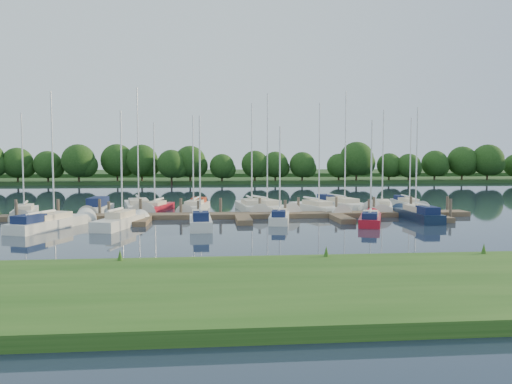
{
  "coord_description": "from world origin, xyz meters",
  "views": [
    {
      "loc": [
        -2.62,
        -34.31,
        5.17
      ],
      "look_at": [
        1.28,
        8.0,
        2.2
      ],
      "focal_mm": 35.0,
      "sensor_mm": 36.0,
      "label": 1
    }
  ],
  "objects": [
    {
      "name": "far_shore",
      "position": [
        0.0,
        75.0,
        0.3
      ],
      "size": [
        180.0,
        30.0,
        0.6
      ],
      "primitive_type": "cube",
      "color": "#1E3D17",
      "rests_on": "ground"
    },
    {
      "name": "treeline",
      "position": [
        0.9,
        62.2,
        4.1
      ],
      "size": [
        146.91,
        9.99,
        8.29
      ],
      "color": "#38281C",
      "rests_on": "ground"
    },
    {
      "name": "sailboat_s_0",
      "position": [
        -14.21,
        2.89,
        0.33
      ],
      "size": [
        4.27,
        8.0,
        10.33
      ],
      "rotation": [
        0.0,
        0.0,
        -0.37
      ],
      "color": "silver",
      "rests_on": "ground"
    },
    {
      "name": "sailboat_s_5",
      "position": [
        14.4,
        5.14,
        0.34
      ],
      "size": [
        1.82,
        7.42,
        9.71
      ],
      "rotation": [
        0.0,
        0.0,
        -0.01
      ],
      "color": "#0F1E35",
      "rests_on": "ground"
    },
    {
      "name": "near_bank",
      "position": [
        0.0,
        -16.0,
        0.25
      ],
      "size": [
        90.0,
        10.0,
        0.5
      ],
      "primitive_type": "cube",
      "color": "#224B15",
      "rests_on": "ground"
    },
    {
      "name": "sailboat_n_10",
      "position": [
        17.7,
        15.18,
        0.31
      ],
      "size": [
        2.18,
        7.5,
        9.49
      ],
      "rotation": [
        0.0,
        0.0,
        3.08
      ],
      "color": "silver",
      "rests_on": "ground"
    },
    {
      "name": "distant_hill",
      "position": [
        0.0,
        100.0,
        0.7
      ],
      "size": [
        220.0,
        40.0,
        1.4
      ],
      "primitive_type": "cube",
      "color": "#294920",
      "rests_on": "ground"
    },
    {
      "name": "mooring_pilings",
      "position": [
        0.0,
        8.43,
        0.6
      ],
      "size": [
        38.24,
        2.84,
        2.0
      ],
      "color": "#473D33",
      "rests_on": "ground"
    },
    {
      "name": "sailboat_n_8",
      "position": [
        10.73,
        14.96,
        0.32
      ],
      "size": [
        4.47,
        9.66,
        12.1
      ],
      "rotation": [
        0.0,
        0.0,
        3.43
      ],
      "color": "silver",
      "rests_on": "ground"
    },
    {
      "name": "sailboat_n_6",
      "position": [
        2.65,
        12.53,
        0.28
      ],
      "size": [
        4.81,
        9.0,
        11.54
      ],
      "rotation": [
        0.0,
        0.0,
        3.52
      ],
      "color": "silver",
      "rests_on": "ground"
    },
    {
      "name": "sailboat_s_1",
      "position": [
        -9.23,
        3.09,
        0.29
      ],
      "size": [
        3.11,
        6.87,
        9.04
      ],
      "rotation": [
        0.0,
        0.0,
        -0.27
      ],
      "color": "silver",
      "rests_on": "ground"
    },
    {
      "name": "sailboat_n_0",
      "position": [
        -18.79,
        10.63,
        0.27
      ],
      "size": [
        3.16,
        7.36,
        9.33
      ],
      "rotation": [
        0.0,
        0.0,
        3.38
      ],
      "color": "silver",
      "rests_on": "ground"
    },
    {
      "name": "sailboat_n_2",
      "position": [
        -9.49,
        14.25,
        0.27
      ],
      "size": [
        3.93,
        9.76,
        12.19
      ],
      "rotation": [
        0.0,
        0.0,
        3.35
      ],
      "color": "silver",
      "rests_on": "ground"
    },
    {
      "name": "sailboat_n_3",
      "position": [
        -7.82,
        13.69,
        0.27
      ],
      "size": [
        3.0,
        6.88,
        8.75
      ],
      "rotation": [
        0.0,
        0.0,
        2.89
      ],
      "color": "#AC0F1F",
      "rests_on": "ground"
    },
    {
      "name": "sailboat_s_2",
      "position": [
        -3.36,
        2.24,
        0.35
      ],
      "size": [
        1.77,
        6.51,
        8.66
      ],
      "rotation": [
        0.0,
        0.0,
        0.04
      ],
      "color": "silver",
      "rests_on": "ground"
    },
    {
      "name": "ground",
      "position": [
        0.0,
        0.0,
        0.0
      ],
      "size": [
        260.0,
        260.0,
        0.0
      ],
      "primitive_type": "plane",
      "color": "#182430",
      "rests_on": "ground"
    },
    {
      "name": "sailboat_n_5",
      "position": [
        1.29,
        12.98,
        0.28
      ],
      "size": [
        2.66,
        8.38,
        10.64
      ],
      "rotation": [
        0.0,
        0.0,
        3.24
      ],
      "color": "silver",
      "rests_on": "ground"
    },
    {
      "name": "dock",
      "position": [
        0.0,
        7.31,
        0.2
      ],
      "size": [
        40.0,
        6.0,
        0.4
      ],
      "color": "#4C3F2B",
      "rests_on": "ground"
    },
    {
      "name": "sailboat_n_4",
      "position": [
        -4.14,
        13.73,
        0.32
      ],
      "size": [
        2.9,
        7.49,
        9.48
      ],
      "rotation": [
        0.0,
        0.0,
        2.95
      ],
      "color": "silver",
      "rests_on": "ground"
    },
    {
      "name": "sailboat_n_7",
      "position": [
        7.42,
        11.58,
        0.27
      ],
      "size": [
        4.06,
        8.31,
        10.58
      ],
      "rotation": [
        0.0,
        0.0,
        3.46
      ],
      "color": "silver",
      "rests_on": "ground"
    },
    {
      "name": "motorboat",
      "position": [
        -13.07,
        12.88,
        0.37
      ],
      "size": [
        2.0,
        6.08,
        1.81
      ],
      "rotation": [
        0.0,
        0.0,
        3.09
      ],
      "color": "silver",
      "rests_on": "ground"
    },
    {
      "name": "sailboat_n_9",
      "position": [
        13.69,
        11.68,
        0.27
      ],
      "size": [
        3.88,
        7.8,
        10.01
      ],
      "rotation": [
        0.0,
        0.0,
        2.81
      ],
      "color": "silver",
      "rests_on": "ground"
    },
    {
      "name": "sailboat_s_4",
      "position": [
        9.76,
        3.17,
        0.31
      ],
      "size": [
        3.33,
        6.46,
        8.36
      ],
      "rotation": [
        0.0,
        0.0,
        -0.35
      ],
      "color": "#AC0F1F",
      "rests_on": "ground"
    },
    {
      "name": "sailboat_s_3",
      "position": [
        2.89,
        4.97,
        0.31
      ],
      "size": [
        2.35,
        6.19,
        7.96
      ],
      "rotation": [
        0.0,
        0.0,
        -0.18
      ],
      "color": "silver",
      "rests_on": "ground"
    }
  ]
}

